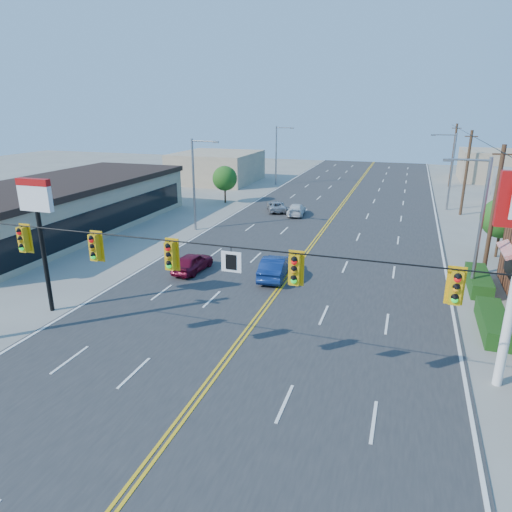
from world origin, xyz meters
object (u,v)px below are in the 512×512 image
(car_magenta, at_px, (192,263))
(car_white, at_px, (296,210))
(car_blue, at_px, (275,268))
(signal_span, at_px, (198,273))
(pizza_hut_sign, at_px, (38,218))
(car_silver, at_px, (276,207))

(car_magenta, distance_m, car_white, 18.57)
(car_magenta, height_order, car_blue, car_blue)
(signal_span, relative_size, pizza_hut_sign, 3.55)
(car_magenta, bearing_deg, car_white, -94.53)
(pizza_hut_sign, bearing_deg, car_silver, 79.82)
(car_white, bearing_deg, car_magenta, 75.43)
(car_blue, bearing_deg, pizza_hut_sign, 34.89)
(signal_span, relative_size, car_silver, 6.28)
(pizza_hut_sign, distance_m, car_silver, 28.12)
(pizza_hut_sign, bearing_deg, car_blue, 40.06)
(pizza_hut_sign, distance_m, car_blue, 14.04)
(car_blue, xyz_separation_m, car_silver, (-5.29, 18.73, -0.17))
(pizza_hut_sign, relative_size, car_white, 1.74)
(pizza_hut_sign, height_order, car_white, pizza_hut_sign)
(signal_span, bearing_deg, car_silver, 100.82)
(signal_span, bearing_deg, pizza_hut_sign, 159.81)
(car_blue, height_order, car_silver, car_blue)
(car_magenta, distance_m, car_blue, 5.59)
(car_magenta, bearing_deg, pizza_hut_sign, 63.37)
(car_white, height_order, car_silver, car_white)
(pizza_hut_sign, bearing_deg, car_white, 74.43)
(car_white, bearing_deg, signal_span, 90.44)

